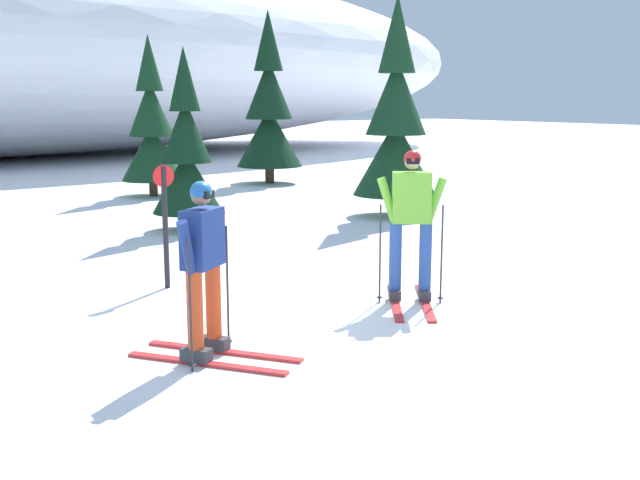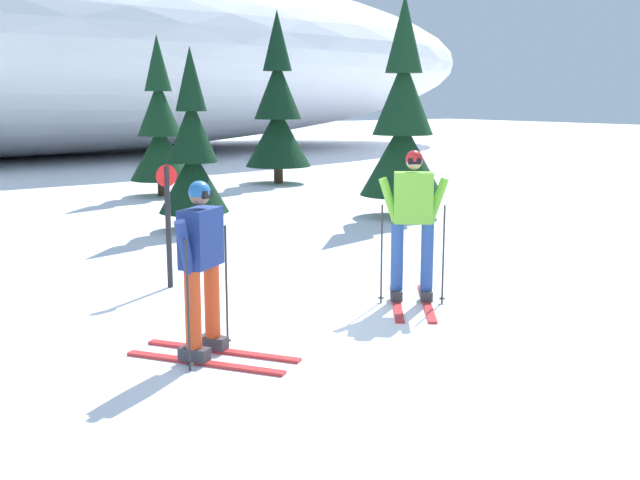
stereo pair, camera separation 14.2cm
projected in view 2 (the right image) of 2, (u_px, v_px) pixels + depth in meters
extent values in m
plane|color=white|center=(264.00, 322.00, 8.42)|extent=(120.00, 120.00, 0.00)
cube|color=red|center=(427.00, 303.00, 9.17)|extent=(1.09, 1.39, 0.03)
cube|color=red|center=(397.00, 302.00, 9.19)|extent=(1.09, 1.39, 0.03)
cube|color=#38383D|center=(426.00, 295.00, 9.26)|extent=(0.28, 0.31, 0.12)
cube|color=#38383D|center=(396.00, 294.00, 9.28)|extent=(0.28, 0.31, 0.12)
cylinder|color=#2D519E|center=(427.00, 257.00, 9.17)|extent=(0.15, 0.15, 0.82)
cylinder|color=#2D519E|center=(397.00, 256.00, 9.19)|extent=(0.15, 0.15, 0.82)
cube|color=#75C638|center=(413.00, 198.00, 9.05)|extent=(0.51, 0.47, 0.61)
cylinder|color=#75C638|center=(437.00, 202.00, 9.04)|extent=(0.28, 0.25, 0.58)
cylinder|color=#75C638|center=(390.00, 201.00, 9.07)|extent=(0.28, 0.25, 0.58)
sphere|color=tan|center=(414.00, 162.00, 8.97)|extent=(0.19, 0.19, 0.19)
sphere|color=red|center=(414.00, 159.00, 8.97)|extent=(0.21, 0.21, 0.21)
cube|color=black|center=(415.00, 161.00, 8.89)|extent=(0.14, 0.12, 0.07)
cylinder|color=#2D2D33|center=(443.00, 255.00, 9.10)|extent=(0.02, 0.02, 1.19)
cylinder|color=#2D2D33|center=(442.00, 299.00, 9.19)|extent=(0.07, 0.07, 0.01)
cylinder|color=#2D2D33|center=(382.00, 254.00, 9.13)|extent=(0.02, 0.02, 1.19)
cylinder|color=#2D2D33|center=(381.00, 298.00, 9.23)|extent=(0.07, 0.07, 0.01)
cube|color=red|center=(222.00, 351.00, 7.43)|extent=(1.02, 1.39, 0.03)
cube|color=red|center=(204.00, 363.00, 7.09)|extent=(1.02, 1.39, 0.03)
cube|color=#38383D|center=(213.00, 342.00, 7.45)|extent=(0.28, 0.31, 0.12)
cube|color=#38383D|center=(194.00, 354.00, 7.11)|extent=(0.28, 0.31, 0.12)
cylinder|color=#DB471E|center=(212.00, 300.00, 7.37)|extent=(0.15, 0.15, 0.74)
cylinder|color=#DB471E|center=(193.00, 309.00, 7.04)|extent=(0.15, 0.15, 0.74)
cube|color=navy|center=(201.00, 238.00, 7.09)|extent=(0.51, 0.46, 0.55)
cylinder|color=navy|center=(215.00, 240.00, 7.35)|extent=(0.28, 0.24, 0.58)
cylinder|color=navy|center=(186.00, 250.00, 6.84)|extent=(0.28, 0.24, 0.58)
sphere|color=#A37556|center=(200.00, 195.00, 7.01)|extent=(0.19, 0.19, 0.19)
sphere|color=#2366B2|center=(199.00, 192.00, 7.01)|extent=(0.21, 0.21, 0.21)
cube|color=black|center=(207.00, 194.00, 6.98)|extent=(0.14, 0.12, 0.07)
cylinder|color=#2D2D33|center=(226.00, 287.00, 7.50)|extent=(0.02, 0.02, 1.22)
cylinder|color=#2D2D33|center=(228.00, 340.00, 7.61)|extent=(0.07, 0.07, 0.01)
cylinder|color=#2D2D33|center=(188.00, 306.00, 6.83)|extent=(0.02, 0.02, 1.22)
cylinder|color=#2D2D33|center=(190.00, 364.00, 6.93)|extent=(0.07, 0.07, 0.01)
cylinder|color=#47301E|center=(195.00, 218.00, 14.30)|extent=(0.18, 0.18, 0.45)
cone|color=black|center=(193.00, 181.00, 14.18)|extent=(1.30, 1.30, 1.16)
cone|color=black|center=(192.00, 130.00, 14.01)|extent=(0.93, 0.93, 1.16)
cone|color=black|center=(190.00, 79.00, 13.84)|extent=(0.57, 0.57, 1.16)
cylinder|color=#47301E|center=(162.00, 185.00, 19.30)|extent=(0.21, 0.21, 0.54)
cone|color=#14381E|center=(161.00, 153.00, 19.15)|extent=(1.53, 1.53, 1.37)
cone|color=#14381E|center=(159.00, 108.00, 18.95)|extent=(1.10, 1.10, 1.37)
cone|color=#14381E|center=(157.00, 63.00, 18.75)|extent=(0.67, 0.67, 1.37)
cylinder|color=#47301E|center=(401.00, 202.00, 15.93)|extent=(0.24, 0.24, 0.61)
cone|color=#14381E|center=(402.00, 157.00, 15.76)|extent=(1.73, 1.73, 1.55)
cone|color=#14381E|center=(403.00, 96.00, 15.53)|extent=(1.25, 1.25, 1.55)
cone|color=#14381E|center=(404.00, 33.00, 15.31)|extent=(0.76, 0.76, 1.55)
cylinder|color=#47301E|center=(278.00, 172.00, 22.13)|extent=(0.26, 0.26, 0.66)
cone|color=black|center=(278.00, 137.00, 21.94)|extent=(1.88, 1.88, 1.69)
cone|color=black|center=(278.00, 89.00, 21.70)|extent=(1.35, 1.35, 1.69)
cone|color=black|center=(277.00, 40.00, 21.45)|extent=(0.83, 0.83, 1.69)
cylinder|color=black|center=(168.00, 228.00, 9.85)|extent=(0.07, 0.07, 1.58)
cylinder|color=red|center=(166.00, 176.00, 9.73)|extent=(0.28, 0.02, 0.28)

